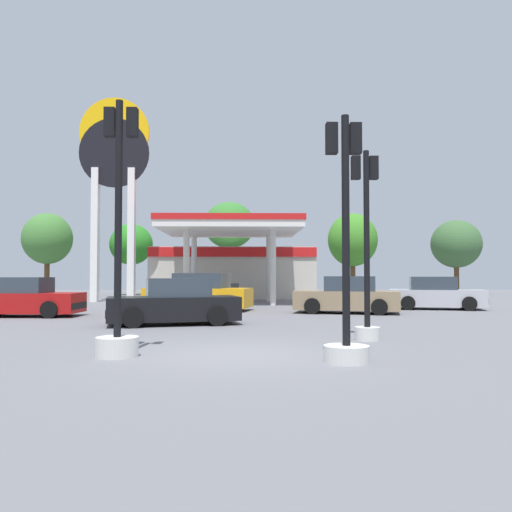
{
  "coord_description": "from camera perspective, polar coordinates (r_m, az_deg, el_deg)",
  "views": [
    {
      "loc": [
        0.18,
        -10.32,
        1.57
      ],
      "look_at": [
        0.65,
        10.07,
        2.31
      ],
      "focal_mm": 36.59,
      "sensor_mm": 36.0,
      "label": 1
    }
  ],
  "objects": [
    {
      "name": "station_pole_sign",
      "position": [
        32.25,
        -15.26,
        8.91
      ],
      "size": [
        4.1,
        0.56,
        12.07
      ],
      "color": "white",
      "rests_on": "ground"
    },
    {
      "name": "tree_3",
      "position": [
        41.08,
        10.52,
        1.72
      ],
      "size": [
        3.82,
        3.82,
        6.34
      ],
      "color": "brown",
      "rests_on": "ground"
    },
    {
      "name": "traffic_signal_0",
      "position": [
        10.41,
        -14.83,
        -2.54
      ],
      "size": [
        0.81,
        0.81,
        4.96
      ],
      "color": "silver",
      "rests_on": "ground"
    },
    {
      "name": "tree_1",
      "position": [
        41.45,
        -13.49,
        1.21
      ],
      "size": [
        3.3,
        3.3,
        5.51
      ],
      "color": "brown",
      "rests_on": "ground"
    },
    {
      "name": "car_0",
      "position": [
        25.22,
        19.03,
        -4.0
      ],
      "size": [
        4.45,
        2.71,
        1.49
      ],
      "color": "black",
      "rests_on": "ground"
    },
    {
      "name": "traffic_signal_3",
      "position": [
        9.55,
        9.78,
        -2.87
      ],
      "size": [
        0.82,
        0.82,
        4.47
      ],
      "color": "silver",
      "rests_on": "ground"
    },
    {
      "name": "car_1",
      "position": [
        23.13,
        -6.26,
        -4.11
      ],
      "size": [
        4.89,
        2.89,
        1.64
      ],
      "color": "black",
      "rests_on": "ground"
    },
    {
      "name": "tree_0",
      "position": [
        42.0,
        -21.85,
        1.75
      ],
      "size": [
        3.65,
        3.65,
        6.19
      ],
      "color": "brown",
      "rests_on": "ground"
    },
    {
      "name": "car_2",
      "position": [
        21.74,
        9.96,
        -4.38
      ],
      "size": [
        4.54,
        2.8,
        1.51
      ],
      "color": "black",
      "rests_on": "ground"
    },
    {
      "name": "tree_4",
      "position": [
        45.38,
        21.04,
        1.22
      ],
      "size": [
        4.0,
        4.0,
        6.03
      ],
      "color": "brown",
      "rests_on": "ground"
    },
    {
      "name": "car_3",
      "position": [
        21.57,
        -24.01,
        -4.29
      ],
      "size": [
        4.19,
        2.0,
        1.48
      ],
      "color": "black",
      "rests_on": "ground"
    },
    {
      "name": "tree_2",
      "position": [
        40.63,
        -2.94,
        3.37
      ],
      "size": [
        3.96,
        3.96,
        7.24
      ],
      "color": "brown",
      "rests_on": "ground"
    },
    {
      "name": "gas_station",
      "position": [
        34.72,
        -2.54,
        -1.24
      ],
      "size": [
        10.71,
        13.48,
        4.57
      ],
      "color": "beige",
      "rests_on": "ground"
    },
    {
      "name": "traffic_signal_1",
      "position": [
        12.89,
        11.98,
        -0.53
      ],
      "size": [
        0.65,
        0.66,
        4.58
      ],
      "color": "silver",
      "rests_on": "ground"
    },
    {
      "name": "ground_plane",
      "position": [
        10.44,
        -2.32,
        -10.71
      ],
      "size": [
        90.0,
        90.0,
        0.0
      ],
      "primitive_type": "plane",
      "color": "slate",
      "rests_on": "ground"
    },
    {
      "name": "car_4",
      "position": [
        16.74,
        -8.94,
        -5.16
      ],
      "size": [
        4.36,
        2.59,
        1.46
      ],
      "color": "black",
      "rests_on": "ground"
    }
  ]
}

